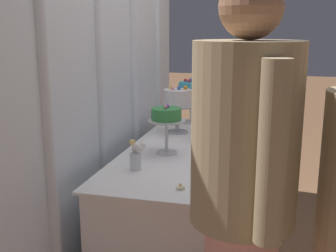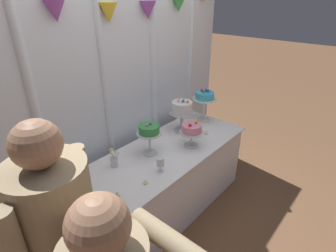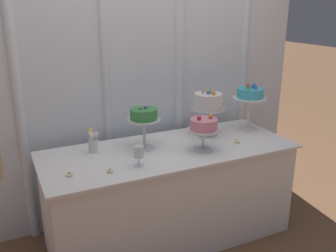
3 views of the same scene
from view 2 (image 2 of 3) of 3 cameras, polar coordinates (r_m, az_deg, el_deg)
The scene contains 12 objects.
ground_plane at distance 3.06m, azimuth 1.37°, elevation -17.54°, with size 24.00×24.00×0.00m, color brown.
draped_curtain at distance 2.73m, azimuth -8.04°, elevation 8.51°, with size 2.89×0.16×2.48m.
cake_table at distance 2.86m, azimuth -0.12°, elevation -11.30°, with size 1.87×0.75×0.74m.
cake_display_leftmost at distance 2.48m, azimuth -4.04°, elevation -1.12°, with size 0.24×0.24×0.33m.
cake_display_midleft at distance 2.63m, azimuth 5.04°, elevation -0.81°, with size 0.24×0.24×0.27m.
cake_display_midright at distance 2.90m, azimuth 3.01°, elevation 3.62°, with size 0.27×0.27×0.38m.
cake_display_rightmost at distance 3.16m, azimuth 7.79°, elevation 6.02°, with size 0.28×0.28×0.41m.
wine_glass at distance 2.30m, azimuth -1.64°, elevation -7.67°, with size 0.07×0.07×0.14m.
flower_vase at distance 2.42m, azimuth -11.37°, elevation -6.64°, with size 0.08×0.09×0.18m.
tealight_far_left at distance 2.14m, azimuth -10.75°, elevation -14.19°, with size 0.05×0.05×0.03m.
tealight_near_left at distance 2.22m, azimuth -4.84°, elevation -11.93°, with size 0.04×0.04×0.03m.
tealight_near_right at distance 2.95m, azimuth 8.12°, elevation -1.55°, with size 0.05×0.05×0.03m.
Camera 2 is at (-1.70, -1.37, 2.14)m, focal length 28.61 mm.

